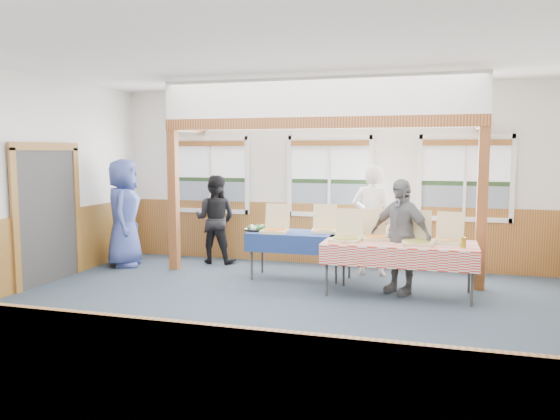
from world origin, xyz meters
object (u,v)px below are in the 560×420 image
object	(u,v)px
table_left	(301,236)
man_blue	(124,213)
woman_black	(215,219)
woman_white	(372,220)
person_grey	(400,236)
table_right	(399,246)

from	to	relation	value
table_left	man_blue	world-z (taller)	man_blue
woman_black	table_left	bearing A→B (deg)	154.25
table_left	woman_white	world-z (taller)	woman_white
man_blue	person_grey	xyz separation A→B (m)	(4.85, -0.54, -0.13)
table_right	man_blue	size ratio (longest dim) A/B	1.18
table_right	woman_black	distance (m)	3.67
woman_white	person_grey	world-z (taller)	woman_white
man_blue	person_grey	bearing A→B (deg)	-116.97
table_right	man_blue	xyz separation A→B (m)	(-4.86, 0.65, 0.25)
table_right	woman_white	world-z (taller)	woman_white
woman_black	person_grey	bearing A→B (deg)	158.22
table_left	man_blue	size ratio (longest dim) A/B	0.95
woman_white	woman_black	xyz separation A→B (m)	(-2.88, 0.21, -0.11)
woman_white	person_grey	size ratio (longest dim) A/B	1.10
table_right	man_blue	bearing A→B (deg)	-176.48
table_right	person_grey	distance (m)	0.17
woman_black	man_blue	distance (m)	1.62
table_right	woman_black	bearing A→B (deg)	169.32
person_grey	table_right	bearing A→B (deg)	-60.88
man_blue	table_right	bearing A→B (deg)	-118.25
table_left	person_grey	size ratio (longest dim) A/B	1.09
woman_white	person_grey	xyz separation A→B (m)	(0.52, -1.04, -0.09)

